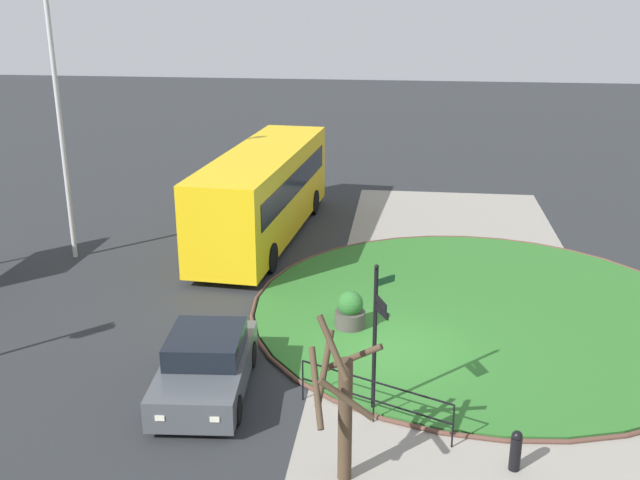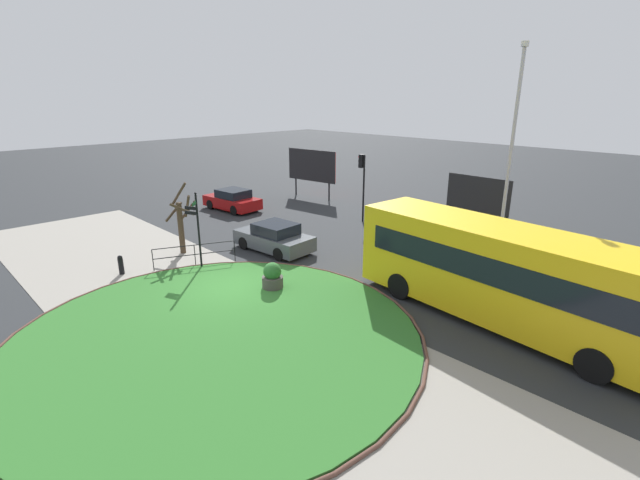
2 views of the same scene
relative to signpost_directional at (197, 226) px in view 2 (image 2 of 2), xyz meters
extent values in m
plane|color=#282B2D|center=(2.82, -0.23, -1.99)|extent=(120.00, 120.00, 0.00)
cube|color=gray|center=(2.82, -2.33, -1.98)|extent=(32.00, 7.79, 0.02)
cylinder|color=#2D6B28|center=(5.72, -2.74, -1.94)|extent=(12.97, 12.97, 0.10)
torus|color=brown|center=(5.72, -2.74, -1.93)|extent=(13.28, 13.28, 0.11)
cylinder|color=black|center=(0.04, 0.04, -0.30)|extent=(0.09, 0.09, 3.37)
sphere|color=black|center=(0.04, 0.04, 1.43)|extent=(0.10, 0.10, 0.10)
cube|color=#195128|center=(0.24, -0.16, 1.06)|extent=(0.37, 0.36, 0.15)
cube|color=black|center=(-0.28, -0.09, 0.76)|extent=(0.56, 0.25, 0.15)
cube|color=black|center=(-0.25, -0.11, 0.55)|extent=(0.52, 0.29, 0.15)
cylinder|color=black|center=(-1.75, -2.80, -1.62)|extent=(0.22, 0.22, 0.73)
sphere|color=black|center=(-1.75, -2.80, -1.22)|extent=(0.21, 0.21, 0.21)
cube|color=black|center=(-0.43, 0.00, -0.99)|extent=(1.49, 3.28, 0.03)
cube|color=black|center=(-0.43, 0.00, -1.44)|extent=(1.49, 3.28, 0.03)
cylinder|color=black|center=(0.30, 1.64, -1.49)|extent=(0.04, 0.04, 0.99)
cylinder|color=black|center=(-0.43, 0.00, -1.49)|extent=(0.04, 0.04, 0.99)
cylinder|color=black|center=(-1.16, -1.63, -1.49)|extent=(0.04, 0.04, 0.99)
cube|color=yellow|center=(11.54, 4.72, -0.20)|extent=(10.80, 3.33, 3.02)
cube|color=black|center=(11.64, 5.97, 0.22)|extent=(9.33, 0.77, 0.88)
cube|color=black|center=(11.44, 3.47, 0.22)|extent=(9.33, 0.77, 0.88)
cylinder|color=black|center=(15.03, 5.59, -1.49)|extent=(1.02, 0.38, 1.00)
cylinder|color=black|center=(14.84, 3.31, -1.49)|extent=(1.02, 0.38, 1.00)
cylinder|color=black|center=(8.24, 6.13, -1.49)|extent=(1.02, 0.38, 1.00)
cylinder|color=black|center=(8.06, 3.85, -1.49)|extent=(1.02, 0.38, 1.00)
cube|color=maroon|center=(-8.03, 7.10, -1.46)|extent=(4.17, 2.22, 0.70)
cube|color=black|center=(-7.87, 7.11, -0.85)|extent=(2.10, 1.81, 0.53)
cube|color=#EAEACC|center=(-9.99, 6.36, -1.43)|extent=(0.04, 0.20, 0.12)
cube|color=#EAEACC|center=(-10.09, 7.47, -1.43)|extent=(0.04, 0.20, 0.12)
cylinder|color=black|center=(-9.19, 6.14, -1.67)|extent=(0.66, 0.28, 0.64)
cylinder|color=black|center=(-9.35, 7.83, -1.67)|extent=(0.66, 0.28, 0.64)
cylinder|color=black|center=(-6.71, 6.37, -1.67)|extent=(0.66, 0.28, 0.64)
cylinder|color=black|center=(-6.87, 8.06, -1.67)|extent=(0.66, 0.28, 0.64)
cube|color=#474C51|center=(0.39, 3.90, -1.46)|extent=(4.19, 2.20, 0.71)
cube|color=black|center=(0.55, 3.91, -0.84)|extent=(2.02, 1.80, 0.53)
cube|color=#EAEACC|center=(-1.60, 3.17, -1.42)|extent=(0.04, 0.20, 0.12)
cube|color=#EAEACC|center=(-1.69, 4.30, -1.42)|extent=(0.04, 0.20, 0.12)
cylinder|color=black|center=(-0.80, 2.94, -1.67)|extent=(0.66, 0.27, 0.64)
cylinder|color=black|center=(-0.94, 4.65, -1.67)|extent=(0.66, 0.27, 0.64)
cylinder|color=black|center=(1.71, 3.14, -1.67)|extent=(0.66, 0.27, 0.64)
cylinder|color=black|center=(1.57, 4.86, -1.67)|extent=(0.66, 0.27, 0.64)
cylinder|color=black|center=(-0.01, 11.15, 0.03)|extent=(0.11, 0.11, 4.04)
cube|color=black|center=(-0.22, 11.13, 1.66)|extent=(0.28, 0.28, 0.78)
sphere|color=red|center=(-0.37, 11.12, 1.91)|extent=(0.16, 0.16, 0.16)
sphere|color=black|center=(-0.37, 11.12, 1.66)|extent=(0.16, 0.16, 0.16)
sphere|color=black|center=(-0.37, 11.12, 1.42)|extent=(0.16, 0.16, 0.16)
cylinder|color=#B7B7BC|center=(8.65, 10.88, 2.66)|extent=(0.16, 0.16, 9.29)
cylinder|color=silver|center=(8.65, 10.88, 7.42)|extent=(0.32, 0.32, 0.22)
cylinder|color=black|center=(-8.55, 13.27, -0.78)|extent=(0.12, 0.12, 2.42)
cylinder|color=black|center=(-5.40, 13.69, -0.78)|extent=(0.12, 0.12, 2.42)
cube|color=red|center=(-6.98, 13.48, 0.43)|extent=(4.22, 0.68, 2.19)
cube|color=black|center=(-6.97, 13.41, 0.43)|extent=(4.30, 0.60, 2.29)
cylinder|color=black|center=(4.75, 13.53, -0.90)|extent=(0.12, 0.12, 2.17)
cylinder|color=black|center=(7.41, 13.50, -0.90)|extent=(0.12, 0.12, 2.17)
cube|color=yellow|center=(6.08, 13.51, 0.19)|extent=(3.55, 0.17, 2.03)
cube|color=black|center=(6.08, 13.44, 0.19)|extent=(3.65, 0.08, 2.13)
cylinder|color=#47423D|center=(4.05, 0.88, -1.71)|extent=(0.84, 0.84, 0.54)
sphere|color=#286028|center=(4.05, 0.88, -1.21)|extent=(0.71, 0.71, 0.71)
cylinder|color=#423323|center=(-2.41, 0.45, -0.72)|extent=(0.27, 0.27, 2.53)
cylinder|color=#423323|center=(-2.87, 0.39, 0.02)|extent=(0.24, 1.02, 0.85)
cylinder|color=#423323|center=(-2.55, 0.97, 0.03)|extent=(1.15, 0.43, 1.16)
cylinder|color=#423323|center=(-1.89, 0.34, 0.33)|extent=(0.34, 1.12, 0.73)
cylinder|color=#423323|center=(-2.67, 0.66, 0.92)|extent=(0.58, 0.68, 1.08)
cylinder|color=#423323|center=(-2.33, 0.84, 0.31)|extent=(0.91, 0.30, 1.23)
camera|label=1|loc=(-14.11, -0.52, 6.84)|focal=41.12mm
camera|label=2|loc=(17.15, -9.31, 5.46)|focal=25.29mm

